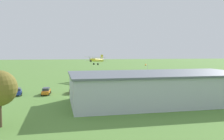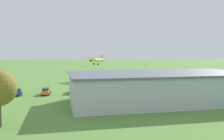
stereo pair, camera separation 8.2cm
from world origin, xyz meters
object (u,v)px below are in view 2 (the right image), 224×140
object	(u,v)px
person_by_parked_cars	(208,87)
windsock	(146,66)
hangar	(157,88)
person_at_fence_line	(180,84)
biplane	(96,60)
car_red	(73,90)
car_blue	(17,92)
person_watching_takeoff	(181,86)
person_walking_on_apron	(163,85)
car_orange	(46,91)
person_near_hangar_door	(195,86)

from	to	relation	value
person_by_parked_cars	windsock	xyz separation A→B (m)	(8.75, -26.68, 3.86)
hangar	person_at_fence_line	xyz separation A→B (m)	(-13.13, -18.61, -2.19)
biplane	car_red	distance (m)	27.39
car_blue	person_watching_takeoff	distance (m)	41.47
car_red	person_walking_on_apron	bearing A→B (deg)	-168.01
windsock	car_red	bearing A→B (deg)	45.25
person_walking_on_apron	person_watching_takeoff	distance (m)	4.68
hangar	biplane	bearing A→B (deg)	-77.99
car_red	person_by_parked_cars	bearing A→B (deg)	178.95
car_red	person_walking_on_apron	size ratio (longest dim) A/B	3.00
car_orange	person_near_hangar_door	xyz separation A→B (m)	(-38.45, -2.54, 0.01)
person_by_parked_cars	person_near_hangar_door	distance (m)	3.21
car_red	person_by_parked_cars	world-z (taller)	person_by_parked_cars
car_blue	person_by_parked_cars	xyz separation A→B (m)	(-47.30, -0.20, 0.03)
car_orange	car_blue	world-z (taller)	car_orange
car_orange	windsock	size ratio (longest dim) A/B	0.83
windsock	car_orange	bearing A→B (deg)	40.17
windsock	car_blue	bearing A→B (deg)	34.89
car_red	car_orange	world-z (taller)	car_red
biplane	person_near_hangar_door	bearing A→B (deg)	135.29
hangar	person_near_hangar_door	bearing A→B (deg)	-136.42
person_by_parked_cars	person_watching_takeoff	bearing A→B (deg)	-29.83
hangar	person_watching_takeoff	distance (m)	20.69
person_at_fence_line	person_by_parked_cars	xyz separation A→B (m)	(-5.20, 5.58, 0.08)
person_walking_on_apron	person_by_parked_cars	size ratio (longest dim) A/B	0.90
car_orange	person_by_parked_cars	world-z (taller)	person_by_parked_cars
biplane	person_walking_on_apron	world-z (taller)	biplane
person_at_fence_line	person_near_hangar_door	xyz separation A→B (m)	(-2.79, 3.46, 0.06)
car_red	person_near_hangar_door	size ratio (longest dim) A/B	2.75
biplane	windsock	xyz separation A→B (m)	(-17.90, -0.56, -2.28)
person_watching_takeoff	windsock	xyz separation A→B (m)	(2.77, -23.25, 3.95)
person_near_hangar_door	person_walking_on_apron	bearing A→B (deg)	-26.22
person_watching_takeoff	person_near_hangar_door	bearing A→B (deg)	159.93
biplane	car_blue	distance (m)	34.02
hangar	car_orange	size ratio (longest dim) A/B	7.85
car_red	hangar	bearing A→B (deg)	139.94
person_by_parked_cars	car_orange	bearing A→B (deg)	0.59
hangar	car_red	world-z (taller)	hangar
biplane	person_at_fence_line	size ratio (longest dim) A/B	4.94
car_red	person_walking_on_apron	xyz separation A→B (m)	(-24.59, -5.22, -0.09)
person_watching_takeoff	windsock	size ratio (longest dim) A/B	0.29
car_red	car_orange	distance (m)	6.37
car_blue	person_by_parked_cars	size ratio (longest dim) A/B	2.76
biplane	person_by_parked_cars	distance (m)	37.82
hangar	person_near_hangar_door	size ratio (longest dim) A/B	20.70
person_near_hangar_door	person_at_fence_line	bearing A→B (deg)	-51.06
car_blue	person_at_fence_line	bearing A→B (deg)	-172.18
person_at_fence_line	person_walking_on_apron	bearing A→B (deg)	-3.31
car_orange	person_walking_on_apron	xyz separation A→B (m)	(-30.87, -6.28, -0.06)
person_watching_takeoff	person_by_parked_cars	xyz separation A→B (m)	(-5.98, 3.43, 0.09)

